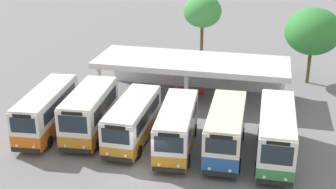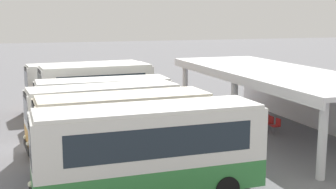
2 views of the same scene
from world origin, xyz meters
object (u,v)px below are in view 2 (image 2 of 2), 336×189
at_px(city_bus_middle_cream, 103,103).
at_px(waiting_chair_second_from_end, 258,117).
at_px(city_bus_fourth_amber, 104,114).
at_px(waiting_chair_fifth_seat, 276,125).
at_px(city_bus_fifth_blue, 124,129).
at_px(waiting_chair_middle_seat, 265,119).
at_px(waiting_chair_end_by_column, 253,115).
at_px(waiting_chair_fourth_seat, 269,122).
at_px(city_bus_nearest_orange, 85,84).
at_px(parked_car_flank, 83,73).
at_px(city_bus_far_end_green, 150,149).
at_px(city_bus_second_in_row, 96,90).

relative_size(city_bus_middle_cream, waiting_chair_second_from_end, 8.57).
relative_size(city_bus_fourth_amber, waiting_chair_fifth_seat, 8.58).
xyz_separation_m(city_bus_fifth_blue, waiting_chair_middle_seat, (-4.39, 9.19, -1.25)).
relative_size(city_bus_fourth_amber, waiting_chair_middle_seat, 8.58).
bearing_deg(waiting_chair_end_by_column, city_bus_fourth_amber, -75.37).
bearing_deg(waiting_chair_fourth_seat, city_bus_nearest_orange, -136.34).
xyz_separation_m(city_bus_fourth_amber, parked_car_flank, (-23.48, 2.26, -0.89)).
distance_m(waiting_chair_fourth_seat, waiting_chair_fifth_seat, 0.65).
height_order(city_bus_nearest_orange, city_bus_fifth_blue, city_bus_fifth_blue).
distance_m(city_bus_nearest_orange, waiting_chair_fourth_seat, 12.81).
bearing_deg(waiting_chair_second_from_end, city_bus_far_end_green, -47.42).
relative_size(city_bus_nearest_orange, waiting_chair_fifth_seat, 9.25).
xyz_separation_m(city_bus_nearest_orange, city_bus_fifth_blue, (12.97, -0.30, 0.00)).
bearing_deg(waiting_chair_middle_seat, city_bus_nearest_orange, -133.97).
relative_size(waiting_chair_second_from_end, waiting_chair_fourth_seat, 1.00).
relative_size(city_bus_nearest_orange, city_bus_fifth_blue, 1.09).
relative_size(city_bus_nearest_orange, city_bus_far_end_green, 0.99).
bearing_deg(city_bus_far_end_green, waiting_chair_second_from_end, 132.58).
relative_size(city_bus_fourth_amber, waiting_chair_end_by_column, 8.58).
relative_size(parked_car_flank, waiting_chair_fourth_seat, 5.19).
xyz_separation_m(city_bus_nearest_orange, waiting_chair_second_from_end, (7.93, 8.85, -1.25)).
xyz_separation_m(city_bus_second_in_row, city_bus_middle_cream, (3.24, -0.17, -0.22)).
bearing_deg(parked_car_flank, city_bus_nearest_orange, -7.16).
distance_m(city_bus_nearest_orange, waiting_chair_end_by_column, 11.52).
xyz_separation_m(city_bus_middle_cream, waiting_chair_middle_seat, (2.09, 8.86, -1.13)).
height_order(city_bus_far_end_green, waiting_chair_fifth_seat, city_bus_far_end_green).
height_order(city_bus_nearest_orange, parked_car_flank, city_bus_nearest_orange).
bearing_deg(city_bus_middle_cream, waiting_chair_fourth_seat, 72.64).
distance_m(city_bus_fifth_blue, waiting_chair_fourth_seat, 9.92).
relative_size(waiting_chair_end_by_column, waiting_chair_second_from_end, 1.00).
relative_size(city_bus_fifth_blue, city_bus_far_end_green, 0.91).
bearing_deg(city_bus_middle_cream, parked_car_flank, 175.22).
bearing_deg(city_bus_nearest_orange, city_bus_fourth_amber, -3.13).
height_order(waiting_chair_end_by_column, waiting_chair_fifth_seat, same).
relative_size(city_bus_second_in_row, waiting_chair_second_from_end, 8.06).
xyz_separation_m(city_bus_second_in_row, waiting_chair_second_from_end, (4.69, 8.65, -1.35)).
bearing_deg(city_bus_nearest_orange, city_bus_middle_cream, 0.30).
relative_size(city_bus_middle_cream, city_bus_fourth_amber, 1.00).
bearing_deg(waiting_chair_middle_seat, parked_car_flank, -162.21).
height_order(city_bus_fourth_amber, waiting_chair_end_by_column, city_bus_fourth_amber).
bearing_deg(waiting_chair_fifth_seat, waiting_chair_second_from_end, 179.77).
bearing_deg(waiting_chair_middle_seat, city_bus_fourth_amber, -83.04).
relative_size(parked_car_flank, waiting_chair_fifth_seat, 5.19).
xyz_separation_m(city_bus_nearest_orange, waiting_chair_fourth_seat, (9.22, 8.80, -1.25)).
bearing_deg(city_bus_second_in_row, waiting_chair_middle_seat, 58.45).
relative_size(parked_car_flank, waiting_chair_middle_seat, 5.19).
bearing_deg(city_bus_second_in_row, city_bus_far_end_green, -1.61).
height_order(city_bus_fifth_blue, city_bus_far_end_green, city_bus_far_end_green).
xyz_separation_m(parked_car_flank, waiting_chair_end_by_column, (21.03, 7.11, -0.30)).
bearing_deg(waiting_chair_second_from_end, city_bus_fourth_amber, -79.15).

